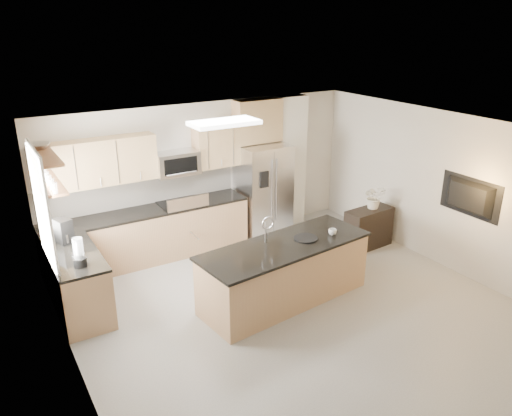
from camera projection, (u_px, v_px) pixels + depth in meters
floor at (306, 319)px, 7.05m from camera, size 6.50×6.50×0.00m
ceiling at (313, 138)px, 6.13m from camera, size 6.00×6.50×0.02m
wall_back at (204, 173)px, 9.19m from camera, size 6.00×0.02×2.60m
wall_left at (75, 295)px, 5.15m from camera, size 0.02×6.50×2.60m
wall_right at (459, 196)px, 8.03m from camera, size 0.02×6.50×2.60m
back_counter at (149, 234)px, 8.65m from camera, size 3.55×0.66×1.44m
left_counter at (78, 283)px, 7.09m from camera, size 0.66×1.50×0.92m
range at (183, 227)px, 8.94m from camera, size 0.76×0.64×1.14m
upper_cabinets at (135, 157)px, 8.25m from camera, size 3.50×0.33×0.75m
microwave at (177, 163)px, 8.62m from camera, size 0.76×0.40×0.40m
refrigerator at (263, 190)px, 9.55m from camera, size 0.92×0.78×1.78m
partition_column at (290, 162)px, 9.95m from camera, size 0.60×0.30×2.60m
window at (42, 209)px, 6.52m from camera, size 0.04×1.15×1.65m
shelf_lower at (48, 183)px, 6.55m from camera, size 0.30×1.20×0.04m
shelf_upper at (43, 156)px, 6.42m from camera, size 0.30×1.20×0.04m
ceiling_fixture at (224, 123)px, 7.23m from camera, size 1.00×0.50×0.06m
island at (285, 272)px, 7.38m from camera, size 2.73×1.24×1.34m
credenza at (368, 228)px, 9.16m from camera, size 0.95×0.45×0.74m
cup at (332, 232)px, 7.52m from camera, size 0.13×0.13×0.10m
platter at (306, 238)px, 7.40m from camera, size 0.47×0.47×0.02m
blender at (79, 254)px, 6.51m from camera, size 0.17×0.17×0.40m
kettle at (77, 248)px, 6.87m from camera, size 0.18×0.18×0.23m
coffee_maker at (64, 232)px, 7.20m from camera, size 0.26×0.29×0.37m
bowl at (38, 145)px, 6.68m from camera, size 0.50×0.50×0.10m
flower_vase at (375, 191)px, 8.97m from camera, size 0.73×0.68×0.65m
television at (467, 197)px, 7.81m from camera, size 0.14×1.08×0.62m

